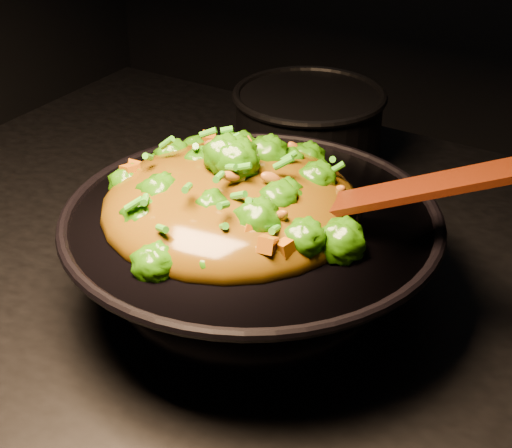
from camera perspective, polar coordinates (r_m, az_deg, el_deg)
The scene contains 4 objects.
wok at distance 0.93m, azimuth -0.32°, elevation -2.63°, with size 0.43×0.43×0.12m, color black, non-canonical shape.
stir_fry at distance 0.89m, azimuth -1.85°, elevation 3.87°, with size 0.30×0.30×0.10m, color #276907, non-canonical shape.
spatula at distance 0.85m, azimuth 9.42°, elevation 2.10°, with size 0.31×0.05×0.01m, color #361605.
back_pot at distance 1.25m, azimuth 3.81°, elevation 6.83°, with size 0.23×0.23×0.13m, color black.
Camera 1 is at (0.47, -0.77, 1.48)m, focal length 55.00 mm.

